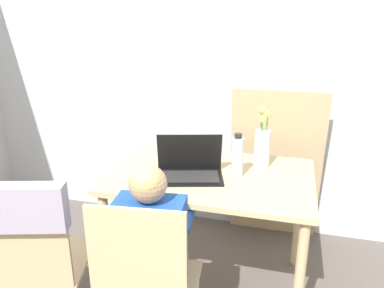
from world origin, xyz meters
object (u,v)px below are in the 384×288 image
(flower_vase, at_px, (262,145))
(person_seated, at_px, (154,242))
(laptop, at_px, (190,167))
(water_bottle, at_px, (237,156))
(chair_spare, at_px, (32,242))

(flower_vase, bearing_deg, person_seated, -118.45)
(person_seated, relative_size, laptop, 2.50)
(laptop, relative_size, water_bottle, 1.66)
(chair_spare, xyz_separation_m, water_bottle, (0.80, 0.70, 0.23))
(laptop, height_order, flower_vase, flower_vase)
(flower_vase, bearing_deg, water_bottle, -124.80)
(laptop, xyz_separation_m, water_bottle, (0.25, 0.06, 0.06))
(person_seated, xyz_separation_m, flower_vase, (0.40, 0.73, 0.24))
(chair_spare, bearing_deg, person_seated, 179.13)
(flower_vase, bearing_deg, chair_spare, -136.39)
(flower_vase, xyz_separation_m, water_bottle, (-0.12, -0.17, -0.02))
(person_seated, xyz_separation_m, water_bottle, (0.28, 0.56, 0.22))
(laptop, xyz_separation_m, flower_vase, (0.37, 0.23, 0.08))
(flower_vase, relative_size, water_bottle, 1.46)
(person_seated, xyz_separation_m, laptop, (0.03, 0.50, 0.16))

